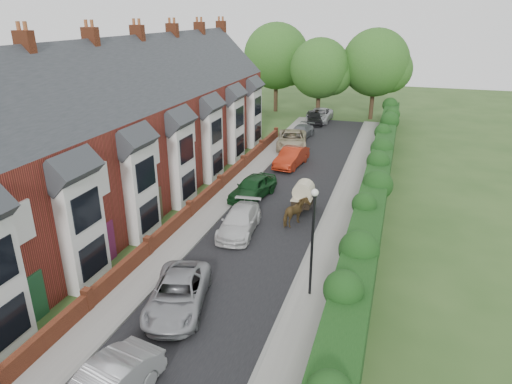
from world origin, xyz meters
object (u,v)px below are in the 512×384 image
at_px(horse, 296,213).
at_px(lamppost, 313,230).
at_px(car_red, 291,157).
at_px(car_beige, 292,140).
at_px(car_grey, 301,132).
at_px(car_white, 239,221).
at_px(horse_cart, 303,194).
at_px(car_black, 314,117).
at_px(car_green, 253,187).
at_px(car_silver_b, 178,294).

bearing_deg(horse, lamppost, 129.37).
bearing_deg(car_red, car_beige, 110.26).
height_order(car_red, car_grey, car_red).
bearing_deg(car_white, car_beige, 88.67).
distance_m(car_white, car_beige, 17.99).
relative_size(car_beige, car_grey, 1.32).
height_order(car_beige, horse_cart, horse_cart).
distance_m(car_red, car_black, 15.73).
bearing_deg(car_red, car_white, -82.84).
relative_size(car_beige, car_black, 1.32).
bearing_deg(horse_cart, horse, -90.00).
xyz_separation_m(car_black, horse, (4.07, -26.56, 0.06)).
distance_m(car_black, horse, 26.87).
bearing_deg(car_green, car_silver_b, -75.98).
distance_m(car_black, horse_cart, 24.83).
relative_size(car_white, horse_cart, 1.61).
relative_size(lamppost, car_black, 1.18).
relative_size(lamppost, car_white, 1.11).
bearing_deg(car_black, horse_cart, -94.95).
distance_m(car_green, car_black, 23.25).
bearing_deg(lamppost, car_black, 100.72).
height_order(car_silver_b, car_beige, car_beige).
bearing_deg(car_beige, car_silver_b, -99.09).
xyz_separation_m(car_green, car_red, (0.86, 7.55, -0.01)).
height_order(car_silver_b, horse_cart, horse_cart).
xyz_separation_m(car_silver_b, car_green, (-0.83, 12.85, 0.09)).
bearing_deg(car_black, car_beige, -104.70).
distance_m(car_green, car_grey, 16.61).
bearing_deg(lamppost, car_grey, 103.40).
bearing_deg(car_green, car_white, -69.99).
bearing_deg(car_green, car_red, 93.78).
relative_size(lamppost, horse_cart, 1.78).
relative_size(car_beige, horse_cart, 2.00).
bearing_deg(car_white, car_black, 87.09).
height_order(car_red, horse, horse).
distance_m(lamppost, horse_cart, 9.51).
height_order(lamppost, horse_cart, lamppost).
bearing_deg(lamppost, car_red, 106.22).
height_order(car_grey, horse_cart, horse_cart).
relative_size(car_silver_b, car_black, 1.13).
bearing_deg(car_green, car_black, 101.05).
xyz_separation_m(lamppost, car_red, (-5.18, 17.80, -2.53)).
height_order(car_silver_b, car_grey, car_silver_b).
distance_m(car_grey, horse, 20.34).
relative_size(car_silver_b, car_red, 1.07).
xyz_separation_m(car_white, car_beige, (-1.24, 17.94, 0.13)).
bearing_deg(car_grey, car_green, -81.19).
relative_size(car_green, car_red, 0.98).
xyz_separation_m(horse, horse_cart, (0.00, 2.06, 0.39)).
xyz_separation_m(car_green, horse, (3.77, -3.31, 0.03)).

